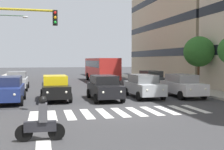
{
  "coord_description": "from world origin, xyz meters",
  "views": [
    {
      "loc": [
        4.04,
        14.46,
        2.83
      ],
      "look_at": [
        -0.83,
        -5.17,
        1.72
      ],
      "focal_mm": 45.19,
      "sensor_mm": 36.0,
      "label": 1
    }
  ],
  "objects_px": {
    "street_tree_1": "(199,52)",
    "bus_behind_traffic": "(101,67)",
    "car_1": "(143,86)",
    "car_row2_1": "(17,80)",
    "car_4": "(8,89)",
    "car_row2_0": "(151,79)",
    "car_2": "(105,87)",
    "car_3": "(55,88)",
    "street_lamp_left": "(222,30)",
    "car_0": "(182,85)",
    "motorcycle_with_rider": "(41,123)"
  },
  "relations": [
    {
      "from": "bus_behind_traffic",
      "to": "car_4",
      "type": "bearing_deg",
      "value": 59.22
    },
    {
      "from": "car_row2_1",
      "to": "street_tree_1",
      "type": "relative_size",
      "value": 0.93
    },
    {
      "from": "car_3",
      "to": "street_lamp_left",
      "type": "height_order",
      "value": "street_lamp_left"
    },
    {
      "from": "car_1",
      "to": "car_row2_0",
      "type": "distance_m",
      "value": 7.15
    },
    {
      "from": "car_row2_1",
      "to": "car_row2_0",
      "type": "bearing_deg",
      "value": 173.23
    },
    {
      "from": "car_3",
      "to": "bus_behind_traffic",
      "type": "relative_size",
      "value": 0.42
    },
    {
      "from": "car_2",
      "to": "street_tree_1",
      "type": "bearing_deg",
      "value": -159.32
    },
    {
      "from": "car_row2_0",
      "to": "street_tree_1",
      "type": "xyz_separation_m",
      "value": [
        -3.23,
        3.26,
        2.66
      ]
    },
    {
      "from": "car_4",
      "to": "street_lamp_left",
      "type": "bearing_deg",
      "value": 172.31
    },
    {
      "from": "bus_behind_traffic",
      "to": "street_tree_1",
      "type": "distance_m",
      "value": 14.14
    },
    {
      "from": "car_1",
      "to": "bus_behind_traffic",
      "type": "distance_m",
      "value": 15.64
    },
    {
      "from": "car_row2_1",
      "to": "motorcycle_with_rider",
      "type": "xyz_separation_m",
      "value": [
        -2.24,
        17.64,
        -0.24
      ]
    },
    {
      "from": "car_row2_1",
      "to": "street_tree_1",
      "type": "distance_m",
      "value": 16.95
    },
    {
      "from": "car_3",
      "to": "car_row2_1",
      "type": "xyz_separation_m",
      "value": [
        3.16,
        -7.67,
        0.0
      ]
    },
    {
      "from": "car_1",
      "to": "car_0",
      "type": "bearing_deg",
      "value": 172.78
    },
    {
      "from": "car_1",
      "to": "car_row2_1",
      "type": "relative_size",
      "value": 1.0
    },
    {
      "from": "car_row2_1",
      "to": "street_tree_1",
      "type": "height_order",
      "value": "street_tree_1"
    },
    {
      "from": "car_0",
      "to": "motorcycle_with_rider",
      "type": "relative_size",
      "value": 2.61
    },
    {
      "from": "car_4",
      "to": "motorcycle_with_rider",
      "type": "height_order",
      "value": "car_4"
    },
    {
      "from": "car_row2_1",
      "to": "car_3",
      "type": "bearing_deg",
      "value": 112.38
    },
    {
      "from": "car_1",
      "to": "car_2",
      "type": "bearing_deg",
      "value": 8.49
    },
    {
      "from": "car_1",
      "to": "car_2",
      "type": "relative_size",
      "value": 1.0
    },
    {
      "from": "car_3",
      "to": "bus_behind_traffic",
      "type": "height_order",
      "value": "bus_behind_traffic"
    },
    {
      "from": "car_0",
      "to": "car_4",
      "type": "bearing_deg",
      "value": -0.38
    },
    {
      "from": "car_0",
      "to": "car_2",
      "type": "xyz_separation_m",
      "value": [
        6.05,
        0.08,
        0.0
      ]
    },
    {
      "from": "car_row2_1",
      "to": "street_lamp_left",
      "type": "height_order",
      "value": "street_lamp_left"
    },
    {
      "from": "car_0",
      "to": "car_row2_0",
      "type": "bearing_deg",
      "value": -91.96
    },
    {
      "from": "car_2",
      "to": "car_3",
      "type": "bearing_deg",
      "value": -11.63
    },
    {
      "from": "car_row2_1",
      "to": "car_0",
      "type": "bearing_deg",
      "value": 146.62
    },
    {
      "from": "car_2",
      "to": "bus_behind_traffic",
      "type": "xyz_separation_m",
      "value": [
        -3.07,
        -16.07,
        0.97
      ]
    },
    {
      "from": "car_row2_0",
      "to": "car_2",
      "type": "bearing_deg",
      "value": 47.49
    },
    {
      "from": "car_4",
      "to": "bus_behind_traffic",
      "type": "bearing_deg",
      "value": -120.78
    },
    {
      "from": "bus_behind_traffic",
      "to": "motorcycle_with_rider",
      "type": "xyz_separation_m",
      "value": [
        7.36,
        25.34,
        -1.21
      ]
    },
    {
      "from": "street_tree_1",
      "to": "bus_behind_traffic",
      "type": "bearing_deg",
      "value": -62.72
    },
    {
      "from": "motorcycle_with_rider",
      "to": "street_lamp_left",
      "type": "relative_size",
      "value": 0.22
    },
    {
      "from": "car_4",
      "to": "car_row2_0",
      "type": "relative_size",
      "value": 1.0
    },
    {
      "from": "car_2",
      "to": "car_row2_1",
      "type": "distance_m",
      "value": 10.61
    },
    {
      "from": "street_lamp_left",
      "to": "car_row2_0",
      "type": "bearing_deg",
      "value": -78.36
    },
    {
      "from": "bus_behind_traffic",
      "to": "motorcycle_with_rider",
      "type": "relative_size",
      "value": 6.17
    },
    {
      "from": "car_row2_1",
      "to": "motorcycle_with_rider",
      "type": "relative_size",
      "value": 2.61
    },
    {
      "from": "car_1",
      "to": "car_3",
      "type": "xyz_separation_m",
      "value": [
        6.44,
        -0.24,
        0.0
      ]
    },
    {
      "from": "car_3",
      "to": "car_row2_0",
      "type": "bearing_deg",
      "value": -147.46
    },
    {
      "from": "street_tree_1",
      "to": "car_3",
      "type": "bearing_deg",
      "value": 12.67
    },
    {
      "from": "car_1",
      "to": "car_2",
      "type": "height_order",
      "value": "same"
    },
    {
      "from": "car_1",
      "to": "car_4",
      "type": "height_order",
      "value": "same"
    },
    {
      "from": "car_3",
      "to": "car_row2_0",
      "type": "distance_m",
      "value": 11.44
    },
    {
      "from": "bus_behind_traffic",
      "to": "car_3",
      "type": "bearing_deg",
      "value": 67.27
    },
    {
      "from": "car_1",
      "to": "street_tree_1",
      "type": "relative_size",
      "value": 0.93
    },
    {
      "from": "car_row2_1",
      "to": "car_1",
      "type": "bearing_deg",
      "value": 140.52
    },
    {
      "from": "car_0",
      "to": "street_lamp_left",
      "type": "bearing_deg",
      "value": 137.07
    }
  ]
}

